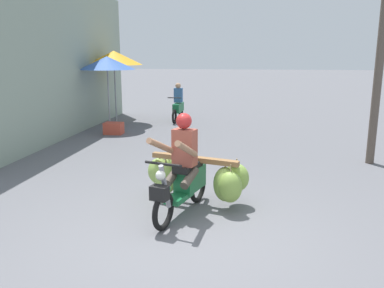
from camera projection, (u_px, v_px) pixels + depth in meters
name	position (u px, v px, depth m)	size (l,w,h in m)	color
ground_plane	(181.00, 236.00, 5.47)	(120.00, 120.00, 0.00)	slate
motorbike_main_loaded	(192.00, 176.00, 6.44)	(1.87, 1.95, 1.58)	black
motorbike_distant_ahead_left	(178.00, 106.00, 14.75)	(0.50, 1.62, 1.40)	black
market_umbrella_near_shop	(114.00, 58.00, 13.91)	(1.98, 1.98, 2.54)	#99999E
market_umbrella_further_along	(107.00, 63.00, 12.93)	(1.81, 1.81, 2.36)	#99999E
produce_crate	(114.00, 128.00, 12.42)	(0.56, 0.40, 0.36)	#CC4C38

